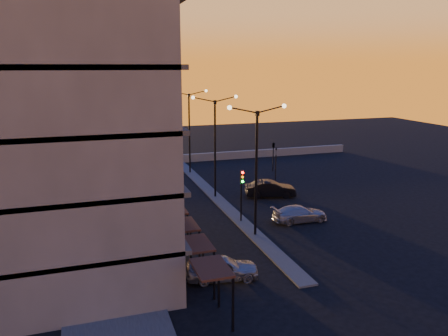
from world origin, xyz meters
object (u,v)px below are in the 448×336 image
traffic_light_main (242,187)px  car_hatchback (222,268)px  streetlamp_mid (215,139)px  car_sedan (270,189)px  car_wagon (300,214)px

traffic_light_main → car_hatchback: bearing=-117.1°
streetlamp_mid → car_sedan: bearing=-16.0°
streetlamp_mid → car_wagon: 10.64m
car_sedan → car_wagon: size_ratio=1.06×
streetlamp_mid → car_wagon: bearing=-61.5°
streetlamp_mid → car_sedan: (5.00, -1.43, -4.82)m
traffic_light_main → streetlamp_mid: bearing=90.0°
car_hatchback → car_sedan: size_ratio=0.89×
streetlamp_mid → car_hatchback: bearing=-105.5°
car_sedan → car_wagon: bearing=-170.5°
car_sedan → car_hatchback: bearing=160.3°
streetlamp_mid → car_wagon: (4.50, -8.27, -4.95)m
car_hatchback → car_wagon: 11.46m
traffic_light_main → car_wagon: traffic_light_main is taller
streetlamp_mid → traffic_light_main: bearing=-90.0°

